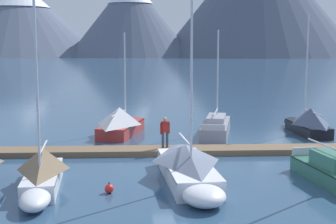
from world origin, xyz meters
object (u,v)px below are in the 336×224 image
mooring_buoy_channel_marker (109,189)px  sailboat_far_berth (217,126)px  sailboat_end_of_dock (307,121)px  sailboat_second_berth (42,171)px  sailboat_mid_dock_port (122,121)px  sailboat_outer_slip (335,174)px  sailboat_mid_dock_starboard (189,166)px  person_on_dock (165,130)px

mooring_buoy_channel_marker → sailboat_far_berth: bearing=61.5°
sailboat_end_of_dock → sailboat_far_berth: bearing=174.7°
sailboat_second_berth → sailboat_end_of_dock: 19.22m
sailboat_mid_dock_port → sailboat_end_of_dock: 12.35m
sailboat_end_of_dock → sailboat_mid_dock_port: bearing=176.1°
sailboat_far_berth → sailboat_outer_slip: (2.62, -12.49, -0.02)m
sailboat_mid_dock_port → sailboat_far_berth: 6.31m
sailboat_mid_dock_starboard → sailboat_end_of_dock: (9.47, 10.76, 0.10)m
mooring_buoy_channel_marker → sailboat_end_of_dock: bearing=43.1°
sailboat_mid_dock_starboard → sailboat_end_of_dock: bearing=48.6°
mooring_buoy_channel_marker → sailboat_mid_dock_starboard: bearing=20.5°
sailboat_mid_dock_starboard → sailboat_end_of_dock: sailboat_mid_dock_starboard is taller
sailboat_mid_dock_starboard → sailboat_end_of_dock: size_ratio=1.08×
sailboat_far_berth → mooring_buoy_channel_marker: size_ratio=16.64×
sailboat_mid_dock_port → mooring_buoy_channel_marker: bearing=-92.4°
sailboat_mid_dock_starboard → sailboat_end_of_dock: 14.33m
sailboat_mid_dock_port → sailboat_mid_dock_starboard: (2.85, -11.59, -0.15)m
sailboat_far_berth → person_on_dock: size_ratio=4.42×
sailboat_end_of_dock → person_on_dock: sailboat_end_of_dock is taller
sailboat_outer_slip → person_on_dock: (-6.57, 6.92, 0.76)m
sailboat_outer_slip → sailboat_end_of_dock: bearing=74.1°
sailboat_mid_dock_port → mooring_buoy_channel_marker: (-0.53, -12.86, -0.68)m
sailboat_mid_dock_starboard → person_on_dock: sailboat_mid_dock_starboard is taller
sailboat_second_berth → sailboat_outer_slip: sailboat_second_berth is taller
sailboat_far_berth → mooring_buoy_channel_marker: 14.32m
sailboat_far_berth → sailboat_outer_slip: size_ratio=1.10×
sailboat_mid_dock_port → sailboat_outer_slip: (8.92, -12.76, -0.36)m
sailboat_second_berth → sailboat_mid_dock_starboard: sailboat_mid_dock_starboard is taller
person_on_dock → sailboat_outer_slip: bearing=-46.5°
sailboat_far_berth → sailboat_mid_dock_port: bearing=177.5°
sailboat_mid_dock_starboard → sailboat_far_berth: (3.45, 11.32, -0.20)m
sailboat_second_berth → person_on_dock: (5.62, 6.23, 0.50)m
sailboat_mid_dock_starboard → sailboat_outer_slip: bearing=-10.9°
sailboat_second_berth → person_on_dock: bearing=47.9°
sailboat_end_of_dock → person_on_dock: size_ratio=4.72×
sailboat_outer_slip → mooring_buoy_channel_marker: (-9.46, -0.10, -0.32)m
sailboat_second_berth → sailboat_end_of_dock: bearing=35.8°
sailboat_outer_slip → mooring_buoy_channel_marker: sailboat_outer_slip is taller
sailboat_outer_slip → sailboat_mid_dock_port: bearing=125.0°
sailboat_second_berth → person_on_dock: 8.41m
sailboat_mid_dock_port → sailboat_outer_slip: 15.57m
sailboat_far_berth → sailboat_end_of_dock: size_ratio=0.94×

